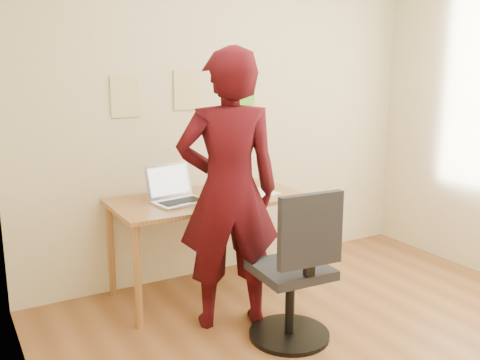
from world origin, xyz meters
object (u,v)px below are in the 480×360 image
desk (207,209)px  office_chair (296,278)px  person (229,191)px  laptop (176,194)px  phone (237,201)px

desk → office_chair: (0.14, -0.94, -0.23)m
desk → person: person is taller
laptop → office_chair: 1.07m
laptop → office_chair: (0.39, -0.93, -0.37)m
desk → office_chair: 0.97m
laptop → phone: laptop is taller
phone → office_chair: office_chair is taller
phone → office_chair: 0.80m
person → desk: bearing=-81.6°
desk → laptop: 0.28m
desk → person: bearing=-100.7°
laptop → office_chair: laptop is taller
office_chair → laptop: bearing=116.0°
desk → phone: bearing=-58.4°
desk → laptop: (-0.25, -0.01, 0.14)m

